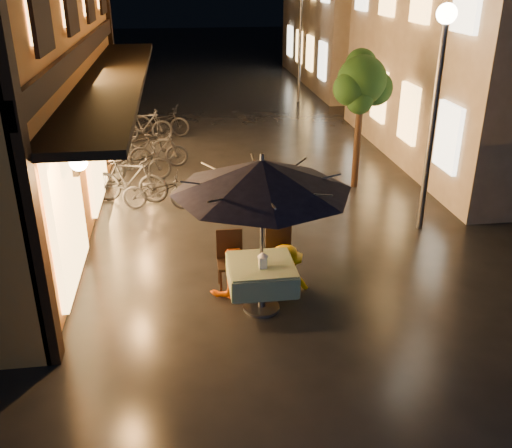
{
  "coord_description": "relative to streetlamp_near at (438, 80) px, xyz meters",
  "views": [
    {
      "loc": [
        -1.67,
        -7.86,
        4.76
      ],
      "look_at": [
        -0.57,
        0.09,
        1.15
      ],
      "focal_mm": 40.0,
      "sensor_mm": 36.0,
      "label": 1
    }
  ],
  "objects": [
    {
      "name": "cafe_chair_left",
      "position": [
        -3.97,
        -1.77,
        -2.38
      ],
      "size": [
        0.42,
        0.42,
        0.97
      ],
      "color": "black",
      "rests_on": "ground"
    },
    {
      "name": "bicycle_4",
      "position": [
        -5.73,
        5.04,
        -2.41
      ],
      "size": [
        1.92,
        0.68,
        1.01
      ],
      "primitive_type": "imported",
      "rotation": [
        0.0,
        0.0,
        1.58
      ],
      "color": "black",
      "rests_on": "ground"
    },
    {
      "name": "streetlamp_far",
      "position": [
        0.0,
        12.0,
        0.0
      ],
      "size": [
        0.36,
        0.36,
        4.23
      ],
      "color": "#59595E",
      "rests_on": "ground"
    },
    {
      "name": "cafe_table",
      "position": [
        -3.57,
        -2.51,
        -2.33
      ],
      "size": [
        0.99,
        0.99,
        0.78
      ],
      "color": "#59595E",
      "rests_on": "ground"
    },
    {
      "name": "patio_umbrella",
      "position": [
        -3.57,
        -2.51,
        -0.77
      ],
      "size": [
        2.58,
        2.58,
        2.46
      ],
      "color": "#59595E",
      "rests_on": "ground"
    },
    {
      "name": "bicycle_5",
      "position": [
        -5.68,
        7.05,
        -2.43
      ],
      "size": [
        1.67,
        0.58,
        0.98
      ],
      "primitive_type": "imported",
      "rotation": [
        0.0,
        0.0,
        1.64
      ],
      "color": "black",
      "rests_on": "ground"
    },
    {
      "name": "streetlamp_near",
      "position": [
        0.0,
        0.0,
        0.0
      ],
      "size": [
        0.36,
        0.36,
        4.23
      ],
      "color": "#59595E",
      "rests_on": "ground"
    },
    {
      "name": "bicycle_6",
      "position": [
        -5.21,
        7.68,
        -2.45
      ],
      "size": [
        1.88,
        1.08,
        0.93
      ],
      "primitive_type": "imported",
      "rotation": [
        0.0,
        0.0,
        1.29
      ],
      "color": "black",
      "rests_on": "ground"
    },
    {
      "name": "bicycle_1",
      "position": [
        -5.82,
        2.2,
        -2.39
      ],
      "size": [
        1.81,
        0.91,
        1.05
      ],
      "primitive_type": "imported",
      "rotation": [
        0.0,
        0.0,
        1.32
      ],
      "color": "black",
      "rests_on": "ground"
    },
    {
      "name": "street_tree",
      "position": [
        -0.59,
        2.51,
        -0.5
      ],
      "size": [
        1.43,
        1.2,
        3.15
      ],
      "color": "black",
      "rests_on": "ground"
    },
    {
      "name": "person_orange",
      "position": [
        -3.97,
        -1.98,
        -2.16
      ],
      "size": [
        0.88,
        0.78,
        1.52
      ],
      "primitive_type": "imported",
      "rotation": [
        0.0,
        0.0,
        3.47
      ],
      "color": "#DE5001",
      "rests_on": "ground"
    },
    {
      "name": "ground",
      "position": [
        -3.0,
        -2.0,
        -2.92
      ],
      "size": [
        90.0,
        90.0,
        0.0
      ],
      "primitive_type": "plane",
      "color": "black",
      "rests_on": "ground"
    },
    {
      "name": "person_yellow",
      "position": [
        -3.11,
        -1.99,
        -2.16
      ],
      "size": [
        1.03,
        0.66,
        1.51
      ],
      "primitive_type": "imported",
      "rotation": [
        0.0,
        0.0,
        3.25
      ],
      "color": "#F8B000",
      "rests_on": "ground"
    },
    {
      "name": "bicycle_0",
      "position": [
        -5.19,
        1.72,
        -2.51
      ],
      "size": [
        1.6,
        0.74,
        0.81
      ],
      "primitive_type": "imported",
      "rotation": [
        0.0,
        0.0,
        1.44
      ],
      "color": "black",
      "rests_on": "ground"
    },
    {
      "name": "cafe_chair_right",
      "position": [
        -3.17,
        -1.77,
        -2.38
      ],
      "size": [
        0.42,
        0.42,
        0.97
      ],
      "color": "black",
      "rests_on": "ground"
    },
    {
      "name": "table_lantern",
      "position": [
        -3.57,
        -2.64,
        -2.0
      ],
      "size": [
        0.16,
        0.16,
        0.25
      ],
      "color": "white",
      "rests_on": "cafe_table"
    },
    {
      "name": "bicycle_3",
      "position": [
        -5.24,
        4.55,
        -2.46
      ],
      "size": [
        1.53,
        0.52,
        0.91
      ],
      "primitive_type": "imported",
      "rotation": [
        0.0,
        0.0,
        1.63
      ],
      "color": "black",
      "rests_on": "ground"
    },
    {
      "name": "bicycle_2",
      "position": [
        -5.74,
        3.58,
        -2.48
      ],
      "size": [
        1.73,
        0.79,
        0.88
      ],
      "primitive_type": "imported",
      "rotation": [
        0.0,
        0.0,
        1.7
      ],
      "color": "black",
      "rests_on": "ground"
    }
  ]
}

